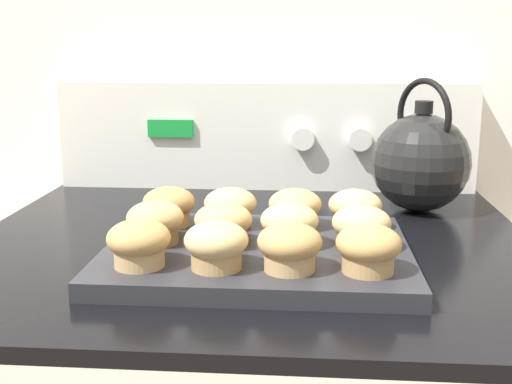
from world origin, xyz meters
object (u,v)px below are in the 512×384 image
at_px(muffin_r0_c2, 290,247).
at_px(muffin_r1_c0, 155,222).
at_px(muffin_r2_c3, 355,209).
at_px(muffin_r1_c2, 289,224).
at_px(muffin_r1_c3, 361,227).
at_px(tea_kettle, 420,161).
at_px(muffin_r2_c0, 169,206).
at_px(muffin_r0_c3, 368,248).
at_px(muffin_r2_c1, 230,207).
at_px(muffin_r0_c1, 216,245).
at_px(muffin_r1_c1, 223,224).
at_px(muffin_r0_c0, 139,243).
at_px(muffin_pan, 257,254).
at_px(muffin_r2_c2, 295,208).

relative_size(muffin_r0_c2, muffin_r1_c0, 1.00).
bearing_deg(muffin_r2_c3, muffin_r1_c2, -135.93).
xyz_separation_m(muffin_r1_c0, muffin_r1_c3, (0.25, -0.00, 0.00)).
height_order(muffin_r1_c3, tea_kettle, tea_kettle).
relative_size(muffin_r0_c2, muffin_r2_c0, 1.00).
xyz_separation_m(muffin_r0_c3, tea_kettle, (0.11, 0.36, 0.03)).
bearing_deg(muffin_r2_c1, muffin_r0_c1, -88.58).
height_order(muffin_r0_c1, muffin_r0_c3, same).
xyz_separation_m(muffin_r0_c1, tea_kettle, (0.28, 0.36, 0.03)).
relative_size(muffin_r1_c1, muffin_r2_c0, 1.00).
xyz_separation_m(muffin_r1_c1, muffin_r2_c1, (-0.00, 0.08, 0.00)).
relative_size(muffin_r0_c2, muffin_r2_c3, 1.00).
bearing_deg(muffin_r0_c0, muffin_r1_c0, 91.13).
height_order(muffin_r0_c0, muffin_r2_c0, same).
xyz_separation_m(muffin_r0_c1, muffin_r2_c1, (-0.00, 0.17, 0.00)).
xyz_separation_m(muffin_r0_c1, muffin_r1_c0, (-0.09, 0.09, 0.00)).
xyz_separation_m(muffin_pan, muffin_r2_c2, (0.04, 0.08, 0.04)).
height_order(muffin_r2_c2, muffin_r2_c3, same).
height_order(muffin_pan, muffin_r0_c3, muffin_r0_c3).
bearing_deg(tea_kettle, muffin_r0_c3, -107.55).
relative_size(muffin_r0_c1, muffin_r1_c3, 1.00).
relative_size(muffin_r0_c3, muffin_r2_c2, 1.00).
relative_size(muffin_r0_c2, tea_kettle, 0.33).
height_order(muffin_r1_c2, muffin_r2_c3, same).
xyz_separation_m(muffin_r2_c0, muffin_r2_c1, (0.08, 0.00, 0.00)).
bearing_deg(muffin_r1_c2, muffin_r2_c1, 135.90).
bearing_deg(muffin_r0_c3, muffin_pan, 146.52).
relative_size(muffin_r1_c1, muffin_r1_c2, 1.00).
height_order(muffin_r2_c1, muffin_r2_c3, same).
relative_size(muffin_r2_c3, tea_kettle, 0.33).
height_order(muffin_r0_c0, muffin_r2_c1, same).
bearing_deg(muffin_pan, muffin_r2_c0, 147.56).
distance_m(muffin_pan, muffin_r1_c1, 0.06).
relative_size(muffin_r0_c0, muffin_r2_c0, 1.00).
height_order(muffin_r0_c1, muffin_r2_c2, same).
relative_size(muffin_pan, muffin_r2_c0, 5.23).
relative_size(muffin_r0_c3, muffin_r2_c3, 1.00).
bearing_deg(muffin_r1_c3, muffin_pan, 178.79).
height_order(muffin_r0_c0, muffin_r1_c0, same).
height_order(muffin_pan, muffin_r2_c3, muffin_r2_c3).
xyz_separation_m(muffin_r0_c3, muffin_r2_c1, (-0.17, 0.17, 0.00)).
distance_m(muffin_r1_c1, muffin_r1_c3, 0.17).
bearing_deg(muffin_r2_c0, muffin_pan, -32.44).
bearing_deg(muffin_pan, muffin_r0_c3, -33.48).
relative_size(muffin_pan, muffin_r2_c2, 5.23).
relative_size(muffin_r2_c2, muffin_r2_c3, 1.00).
relative_size(muffin_pan, tea_kettle, 1.75).
height_order(muffin_r2_c0, muffin_r2_c2, same).
bearing_deg(muffin_pan, muffin_r0_c0, -145.87).
bearing_deg(muffin_r0_c3, muffin_r0_c2, -179.31).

